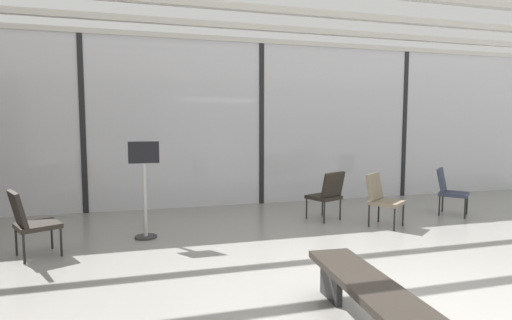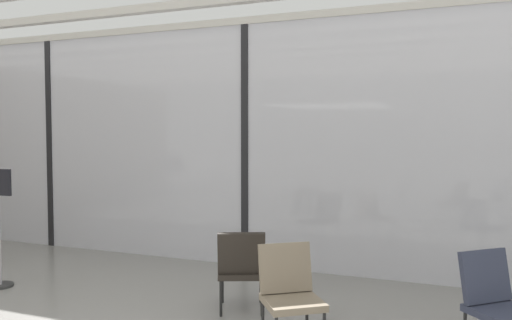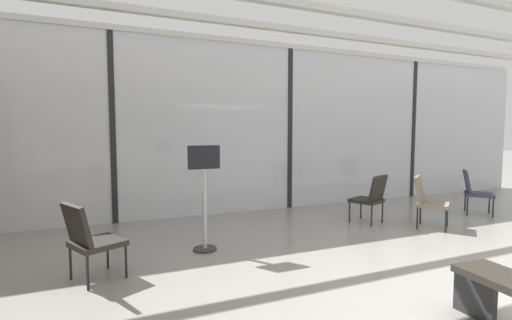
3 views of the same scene
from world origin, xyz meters
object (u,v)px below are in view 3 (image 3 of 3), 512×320
(lounge_chair_0, at_px, (427,199))
(info_sign, at_px, (204,201))
(lounge_chair_4, at_px, (474,189))
(lounge_chair_1, at_px, (371,196))
(lounge_chair_2, at_px, (89,237))
(parked_airplane, at_px, (238,118))

(lounge_chair_0, bearing_deg, info_sign, 139.47)
(lounge_chair_4, xyz_separation_m, info_sign, (-5.47, -0.08, 0.18))
(lounge_chair_1, bearing_deg, lounge_chair_4, 152.20)
(lounge_chair_0, xyz_separation_m, lounge_chair_2, (-5.19, -0.22, 0.00))
(lounge_chair_4, relative_size, info_sign, 0.60)
(parked_airplane, xyz_separation_m, lounge_chair_1, (0.41, -5.84, -1.61))
(lounge_chair_1, distance_m, lounge_chair_2, 4.56)
(info_sign, bearing_deg, lounge_chair_4, 0.83)
(parked_airplane, relative_size, lounge_chair_0, 13.42)
(lounge_chair_0, relative_size, lounge_chair_1, 1.00)
(parked_airplane, xyz_separation_m, lounge_chair_2, (-4.08, -6.63, -1.61))
(lounge_chair_0, distance_m, lounge_chair_2, 5.20)
(lounge_chair_2, xyz_separation_m, lounge_chair_4, (6.87, 0.60, 0.00))
(info_sign, bearing_deg, lounge_chair_0, -4.48)
(lounge_chair_1, bearing_deg, lounge_chair_2, -13.00)
(lounge_chair_0, relative_size, lounge_chair_4, 1.00)
(lounge_chair_0, height_order, info_sign, info_sign)
(lounge_chair_0, bearing_deg, lounge_chair_4, -23.42)
(lounge_chair_1, xyz_separation_m, info_sign, (-3.09, -0.28, 0.18))
(parked_airplane, xyz_separation_m, lounge_chair_4, (2.79, -6.03, -1.61))
(lounge_chair_0, height_order, lounge_chair_1, same)
(lounge_chair_4, bearing_deg, lounge_chair_0, 150.54)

